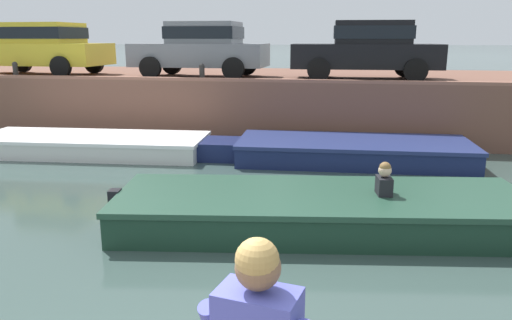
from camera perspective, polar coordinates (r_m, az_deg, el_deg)
name	(u,v)px	position (r m, az deg, el deg)	size (l,w,h in m)	color
ground_plane	(250,212)	(8.09, -0.69, -6.01)	(400.00, 400.00, 0.00)	#384C47
far_quay_wall	(299,101)	(15.82, 4.98, 6.77)	(60.00, 6.00, 1.64)	brown
far_wall_coping	(289,81)	(12.89, 3.83, 9.04)	(60.00, 0.24, 0.08)	#925F4C
boat_moored_west_white	(103,145)	(12.57, -17.12, 1.64)	(6.61, 2.24, 0.45)	white
boat_moored_central_navy	(342,151)	(11.47, 9.79, 1.04)	(6.24, 2.28, 0.50)	navy
motorboat_passing	(342,211)	(7.48, 9.75, -5.75)	(7.32, 2.79, 1.01)	#193828
car_leftmost_yellow	(40,46)	(16.84, -23.43, 11.83)	(4.21, 2.11, 1.54)	yellow
car_left_inner_grey	(202,47)	(14.69, -6.21, 12.72)	(3.82, 1.92, 1.54)	slate
car_centre_black	(367,48)	(14.11, 12.62, 12.43)	(3.99, 2.06, 1.54)	black
mooring_bollard_west	(15,69)	(15.91, -25.80, 9.34)	(0.15, 0.15, 0.45)	#2D2B28
mooring_bollard_mid	(202,71)	(13.47, -6.20, 10.05)	(0.15, 0.15, 0.45)	#2D2B28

